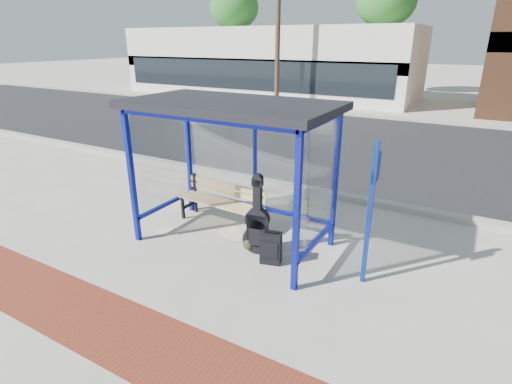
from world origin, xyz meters
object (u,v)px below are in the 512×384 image
Objects in this scene: bench at (222,200)px; guitar_bag at (257,227)px; backpack at (251,239)px; suitcase at (271,248)px.

bench is 1.32m from guitar_bag.
backpack is (1.00, -0.62, -0.28)m from bench.
bench is at bearing 147.54° from backpack.
bench is 1.21m from backpack.
suitcase is at bearing -39.05° from guitar_bag.
bench reaches higher than backpack.
suitcase reaches higher than backpack.
guitar_bag is 3.20× the size of backpack.
guitar_bag is at bearing -16.77° from backpack.
backpack is (-0.48, 0.22, -0.07)m from suitcase.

